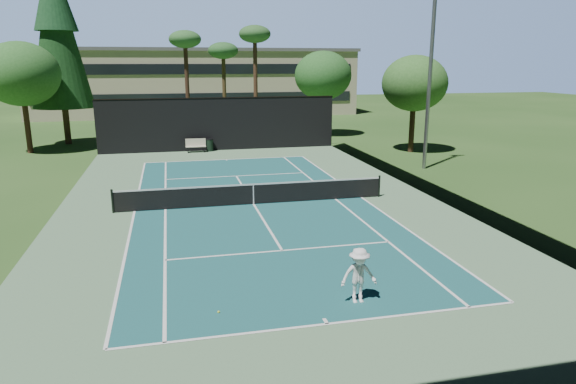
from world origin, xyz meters
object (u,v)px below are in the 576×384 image
tennis_net (253,193)px  park_bench (196,145)px  player (359,276)px  tennis_ball_a (219,312)px  tennis_ball_b (228,197)px  tennis_ball_c (232,188)px  tennis_ball_d (146,193)px  trash_bin (210,145)px

tennis_net → park_bench: size_ratio=8.60×
player → tennis_ball_a: (-3.92, 0.21, -0.77)m
tennis_ball_b → tennis_ball_c: 2.10m
tennis_ball_a → tennis_ball_d: (-2.42, 13.99, -0.00)m
tennis_ball_a → tennis_ball_b: size_ratio=0.93×
tennis_ball_b → tennis_ball_d: bearing=154.7°
player → tennis_ball_d: player is taller
tennis_net → tennis_ball_c: 3.59m
trash_bin → tennis_ball_c: bearing=-88.9°
tennis_ball_b → player: bearing=-79.4°
tennis_ball_b → trash_bin: size_ratio=0.08×
tennis_net → tennis_ball_c: size_ratio=207.63×
trash_bin → tennis_ball_d: bearing=-109.2°
tennis_ball_c → trash_bin: 12.21m
park_bench → tennis_ball_a: bearing=-91.8°
tennis_ball_d → trash_bin: (4.29, 12.33, 0.44)m
tennis_ball_a → tennis_ball_d: bearing=99.8°
tennis_ball_b → tennis_ball_d: size_ratio=1.09×
tennis_ball_a → player: bearing=-3.1°
tennis_ball_b → tennis_ball_d: tennis_ball_b is taller
park_bench → trash_bin: size_ratio=1.59×
tennis_net → tennis_ball_d: tennis_net is taller
tennis_net → tennis_ball_d: 6.14m
tennis_net → tennis_ball_b: bearing=126.1°
tennis_ball_c → park_bench: bearing=96.1°
trash_bin → park_bench: bearing=-167.4°
tennis_net → trash_bin: (-0.82, 15.70, -0.08)m
tennis_ball_a → park_bench: 26.10m
player → tennis_ball_a: bearing=179.3°
tennis_ball_c → trash_bin: bearing=91.1°
tennis_net → tennis_ball_b: size_ratio=167.51×
tennis_ball_b → park_bench: (-0.82, 14.01, 0.51)m
tennis_ball_c → tennis_ball_d: 4.52m
park_bench → player: bearing=-83.2°
tennis_ball_d → trash_bin: trash_bin is taller
tennis_ball_d → tennis_ball_c: bearing=1.7°
tennis_ball_d → player: bearing=-65.9°
tennis_ball_b → tennis_net: bearing=-53.9°
tennis_ball_b → tennis_ball_c: tennis_ball_b is taller
tennis_net → park_bench: tennis_net is taller
tennis_net → player: 10.91m
park_bench → tennis_net: bearing=-83.1°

